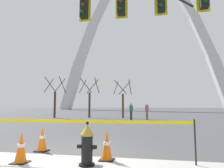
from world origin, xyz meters
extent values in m
plane|color=#474749|center=(0.00, 0.00, 0.00)|extent=(240.00, 240.00, 0.00)
cylinder|color=black|center=(0.73, -0.86, 0.03)|extent=(0.36, 0.36, 0.05)
cylinder|color=black|center=(0.73, -0.86, 0.36)|extent=(0.26, 0.26, 0.62)
cylinder|color=#A8842D|center=(0.73, -0.86, 0.69)|extent=(0.30, 0.30, 0.04)
cone|color=#A8842D|center=(0.73, -0.86, 0.82)|extent=(0.30, 0.30, 0.22)
cylinder|color=black|center=(0.73, -0.86, 0.96)|extent=(0.06, 0.06, 0.06)
cylinder|color=black|center=(0.55, -0.86, 0.42)|extent=(0.10, 0.09, 0.09)
cylinder|color=black|center=(0.91, -0.86, 0.42)|extent=(0.10, 0.09, 0.09)
cylinder|color=black|center=(0.73, -0.66, 0.33)|extent=(0.13, 0.14, 0.13)
cylinder|color=black|center=(0.73, -0.58, 0.33)|extent=(0.15, 0.03, 0.15)
cylinder|color=#232326|center=(3.18, -0.39, 0.52)|extent=(0.04, 0.04, 1.04)
cube|color=yellow|center=(0.32, -0.48, 0.96)|extent=(5.71, 0.18, 0.08)
cube|color=black|center=(-0.89, -0.95, 0.01)|extent=(0.36, 0.36, 0.03)
cone|color=orange|center=(-0.89, -0.95, 0.38)|extent=(0.28, 0.28, 0.70)
cylinder|color=white|center=(-0.89, -0.95, 0.42)|extent=(0.17, 0.17, 0.08)
cube|color=black|center=(-1.05, 0.30, 0.01)|extent=(0.36, 0.36, 0.03)
cone|color=orange|center=(-1.05, 0.30, 0.38)|extent=(0.28, 0.28, 0.70)
cylinder|color=white|center=(-1.05, 0.30, 0.42)|extent=(0.17, 0.17, 0.08)
cube|color=black|center=(1.08, -0.34, 0.01)|extent=(0.36, 0.36, 0.03)
cone|color=orange|center=(1.08, -0.34, 0.38)|extent=(0.28, 0.28, 0.70)
cylinder|color=white|center=(1.08, -0.34, 0.42)|extent=(0.17, 0.17, 0.08)
sphere|color=black|center=(4.02, 1.29, 4.77)|extent=(0.16, 0.16, 0.16)
cube|color=gold|center=(2.62, 1.56, 5.05)|extent=(0.44, 0.03, 1.04)
sphere|color=black|center=(2.62, 1.29, 4.77)|extent=(0.16, 0.16, 0.16)
cube|color=black|center=(1.22, 1.42, 5.05)|extent=(0.26, 0.24, 0.90)
cube|color=gold|center=(1.22, 1.56, 5.05)|extent=(0.44, 0.03, 1.04)
sphere|color=#392706|center=(1.22, 1.29, 5.05)|extent=(0.16, 0.16, 0.16)
sphere|color=black|center=(1.22, 1.29, 4.77)|extent=(0.16, 0.16, 0.16)
cube|color=black|center=(-0.18, 1.42, 5.05)|extent=(0.26, 0.24, 0.90)
cube|color=gold|center=(-0.18, 1.56, 5.05)|extent=(0.44, 0.03, 1.04)
sphere|color=#392706|center=(-0.18, 1.29, 5.05)|extent=(0.16, 0.16, 0.16)
sphere|color=black|center=(-0.18, 1.29, 4.77)|extent=(0.16, 0.16, 0.16)
cube|color=silver|center=(-23.46, 58.74, 8.05)|extent=(7.62, 3.02, 17.04)
cube|color=silver|center=(-18.77, 58.74, 22.54)|extent=(7.27, 2.71, 13.90)
cube|color=silver|center=(-14.08, 58.74, 33.81)|extent=(6.88, 2.39, 10.79)
cube|color=silver|center=(14.08, 58.74, 33.81)|extent=(6.88, 2.39, 10.79)
cube|color=silver|center=(18.77, 58.74, 22.54)|extent=(7.27, 2.71, 13.90)
cube|color=silver|center=(23.46, 58.74, 8.05)|extent=(7.62, 3.02, 17.04)
cylinder|color=#473323|center=(-8.25, 15.53, 1.44)|extent=(0.24, 0.24, 2.88)
cylinder|color=#473323|center=(-9.13, 15.71, 3.67)|extent=(0.38, 1.54, 1.72)
cylinder|color=#473323|center=(-7.36, 15.44, 3.67)|extent=(0.23, 1.56, 1.72)
cylinder|color=#473323|center=(-8.16, 16.43, 3.67)|extent=(1.56, 0.23, 1.72)
cylinder|color=#473323|center=(-8.44, 14.66, 3.67)|extent=(1.54, 0.42, 1.72)
cylinder|color=#473323|center=(-4.58, 16.70, 1.43)|extent=(0.24, 0.24, 2.85)
cylinder|color=#473323|center=(-5.45, 16.87, 3.63)|extent=(0.38, 1.53, 1.70)
cylinder|color=#473323|center=(-3.70, 16.61, 3.63)|extent=(0.23, 1.54, 1.70)
cylinder|color=#473323|center=(-4.49, 17.58, 3.63)|extent=(1.54, 0.23, 1.70)
cylinder|color=#473323|center=(-4.77, 15.83, 3.63)|extent=(1.52, 0.41, 1.70)
cylinder|color=brown|center=(-0.78, 17.04, 1.34)|extent=(0.24, 0.24, 2.68)
cylinder|color=brown|center=(-1.59, 17.20, 3.41)|extent=(0.36, 1.44, 1.60)
cylinder|color=brown|center=(0.05, 16.96, 3.41)|extent=(0.22, 1.45, 1.60)
cylinder|color=brown|center=(-0.69, 17.87, 3.41)|extent=(1.45, 0.22, 1.60)
cylinder|color=brown|center=(-0.96, 16.22, 3.41)|extent=(1.44, 0.39, 1.60)
cylinder|color=#232847|center=(0.41, 13.94, 0.42)|extent=(0.22, 0.22, 0.84)
cube|color=#23754C|center=(0.41, 13.94, 1.11)|extent=(0.39, 0.30, 0.54)
sphere|color=#936B4C|center=(0.41, 13.94, 1.49)|extent=(0.20, 0.20, 0.20)
cylinder|color=brown|center=(1.90, 14.16, 0.42)|extent=(0.22, 0.22, 0.84)
cube|color=#995193|center=(1.90, 14.16, 1.11)|extent=(0.33, 0.39, 0.54)
sphere|color=beige|center=(1.90, 14.16, 1.49)|extent=(0.20, 0.20, 0.20)
camera|label=1|loc=(2.15, -5.40, 1.37)|focal=32.15mm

